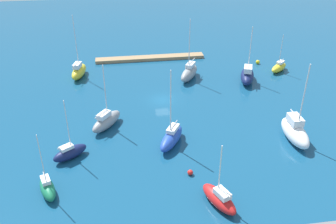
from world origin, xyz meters
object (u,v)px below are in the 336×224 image
Objects in this scene: pier_dock at (150,58)px; sailboat_green_mid_basin at (47,188)px; sailboat_yellow_outer_mooring at (79,71)px; sailboat_gray_off_beacon at (189,73)px; mooring_buoy_yellow at (258,62)px; sailboat_navy_inner_mooring at (247,75)px; sailboat_navy_west_end at (70,152)px; sailboat_gray_along_channel at (106,121)px; mooring_buoy_red at (190,172)px; sailboat_blue_far_south at (171,137)px; sailboat_red_by_breakwater at (219,198)px; sailboat_yellow_center_basin at (279,67)px; sailboat_white_lone_north at (295,131)px.

sailboat_green_mid_basin reaches higher than pier_dock.
sailboat_yellow_outer_mooring is 22.05m from sailboat_gray_off_beacon.
sailboat_green_mid_basin is at bearing 41.79° from mooring_buoy_yellow.
sailboat_yellow_outer_mooring is at bearing -68.91° from sailboat_gray_off_beacon.
sailboat_navy_inner_mooring is at bearing 109.14° from sailboat_green_mid_basin.
mooring_buoy_yellow is at bearing 2.75° from sailboat_navy_west_end.
sailboat_gray_along_channel is 14.13× the size of mooring_buoy_red.
sailboat_blue_far_south reaches higher than mooring_buoy_red.
sailboat_red_by_breakwater is at bearing -140.04° from sailboat_yellow_outer_mooring.
sailboat_navy_inner_mooring is at bearing 57.34° from mooring_buoy_yellow.
mooring_buoy_red is (-15.72, 5.94, -0.58)m from sailboat_navy_west_end.
pier_dock is 22.61m from sailboat_navy_inner_mooring.
mooring_buoy_yellow is at bearing -12.05° from sailboat_navy_inner_mooring.
sailboat_navy_west_end is 0.74× the size of sailboat_gray_off_beacon.
sailboat_blue_far_south reaches higher than sailboat_red_by_breakwater.
sailboat_red_by_breakwater reaches higher than mooring_buoy_yellow.
sailboat_red_by_breakwater is 0.69× the size of sailboat_blue_far_south.
sailboat_gray_off_beacon is 29.56m from mooring_buoy_red.
mooring_buoy_yellow is (2.86, -4.48, -0.49)m from sailboat_yellow_center_basin.
sailboat_red_by_breakwater is 35.08m from sailboat_navy_inner_mooring.
sailboat_blue_far_south is at bearing 89.46° from pier_dock.
sailboat_red_by_breakwater is at bearing 18.44° from sailboat_yellow_center_basin.
sailboat_white_lone_north reaches higher than pier_dock.
sailboat_gray_along_channel is 0.86× the size of sailboat_gray_off_beacon.
sailboat_green_mid_basin is at bearing 67.92° from pier_dock.
sailboat_gray_along_channel is 38.82m from mooring_buoy_yellow.
sailboat_blue_far_south is 1.52× the size of sailboat_yellow_center_basin.
sailboat_gray_along_channel is 1.26× the size of sailboat_red_by_breakwater.
sailboat_gray_along_channel is at bearing 136.02° from sailboat_navy_inner_mooring.
sailboat_yellow_outer_mooring is at bearing 51.85° from sailboat_gray_along_channel.
mooring_buoy_yellow is at bearing -122.37° from mooring_buoy_red.
pier_dock is at bearing 71.78° from sailboat_navy_inner_mooring.
mooring_buoy_yellow is (-5.28, -8.23, -0.93)m from sailboat_navy_inner_mooring.
mooring_buoy_red is (2.26, -5.82, -0.61)m from sailboat_red_by_breakwater.
sailboat_navy_inner_mooring is (-34.39, -27.22, 0.43)m from sailboat_green_mid_basin.
sailboat_gray_along_channel reaches higher than mooring_buoy_yellow.
sailboat_white_lone_north is (-27.52, 7.61, 0.31)m from sailboat_gray_along_channel.
pier_dock is 27.94× the size of mooring_buoy_yellow.
mooring_buoy_yellow is at bearing -20.25° from sailboat_gray_along_channel.
sailboat_white_lone_north is at bearing -74.74° from sailboat_red_by_breakwater.
sailboat_gray_off_beacon is at bearing 96.28° from sailboat_navy_inner_mooring.
sailboat_navy_west_end is at bearing -177.82° from sailboat_gray_along_channel.
sailboat_gray_along_channel is 0.87× the size of sailboat_blue_far_south.
sailboat_blue_far_south is at bearing 1.66° from sailboat_yellow_center_basin.
sailboat_gray_off_beacon is (-16.28, -15.75, 0.17)m from sailboat_gray_along_channel.
sailboat_navy_inner_mooring reaches higher than pier_dock.
sailboat_navy_west_end reaches higher than pier_dock.
pier_dock is 1.93× the size of sailboat_yellow_outer_mooring.
sailboat_navy_inner_mooring is at bearing -87.21° from sailboat_yellow_outer_mooring.
sailboat_green_mid_basin is (1.75, 34.13, -0.37)m from sailboat_yellow_outer_mooring.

